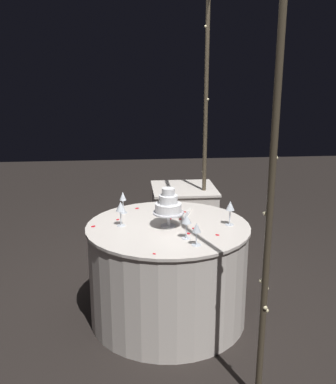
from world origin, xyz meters
name	(u,v)px	position (x,y,z in m)	size (l,w,h in m)	color
ground_plane	(168,316)	(0.00, 0.00, 0.00)	(12.00, 12.00, 0.00)	black
decorative_arch	(230,113)	(0.00, 0.42, 1.52)	(1.91, 0.06, 2.40)	#473D2D
main_table	(168,272)	(0.00, 0.00, 0.37)	(1.17, 1.17, 0.73)	silver
side_table	(184,224)	(-1.03, 0.25, 0.36)	(0.60, 0.60, 0.73)	silver
tiered_cake	(169,205)	(0.03, 0.00, 0.89)	(0.22, 0.22, 0.28)	silver
wine_glass_0	(197,229)	(0.39, 0.14, 0.84)	(0.06, 0.06, 0.15)	silver
wine_glass_1	(121,207)	(-0.02, -0.33, 0.87)	(0.07, 0.07, 0.18)	silver
wine_glass_2	(123,198)	(-0.31, -0.32, 0.86)	(0.06, 0.06, 0.17)	silver
wine_glass_3	(186,221)	(0.26, 0.10, 0.86)	(0.06, 0.06, 0.16)	silver
wine_glass_4	(230,207)	(0.04, 0.44, 0.87)	(0.06, 0.06, 0.18)	silver
cake_knife	(187,214)	(-0.23, 0.17, 0.74)	(0.29, 0.11, 0.01)	silver
rose_petal_0	(169,219)	(-0.13, 0.02, 0.73)	(0.03, 0.02, 0.00)	red
rose_petal_1	(184,212)	(-0.29, 0.16, 0.73)	(0.03, 0.02, 0.00)	red
rose_petal_2	(188,233)	(0.18, 0.12, 0.73)	(0.04, 0.02, 0.00)	red
rose_petal_3	(180,219)	(-0.12, 0.10, 0.73)	(0.03, 0.02, 0.00)	red
rose_petal_4	(217,235)	(0.23, 0.31, 0.73)	(0.03, 0.02, 0.00)	red
rose_petal_5	(118,219)	(-0.15, -0.36, 0.73)	(0.03, 0.02, 0.00)	red
rose_petal_6	(154,254)	(0.50, -0.13, 0.73)	(0.02, 0.02, 0.00)	red
rose_petal_7	(93,226)	(-0.02, -0.53, 0.73)	(0.04, 0.03, 0.00)	red
rose_petal_8	(194,228)	(0.09, 0.18, 0.73)	(0.04, 0.03, 0.00)	red
rose_petal_9	(137,208)	(-0.41, -0.21, 0.73)	(0.04, 0.03, 0.00)	red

